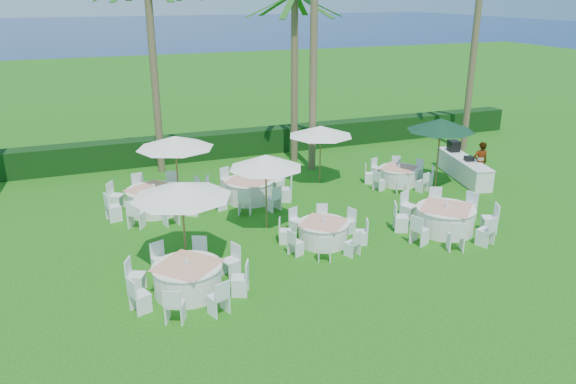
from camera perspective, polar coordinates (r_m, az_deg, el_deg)
name	(u,v)px	position (r m, az deg, el deg)	size (l,w,h in m)	color
ground	(308,262)	(16.90, 2.09, -7.11)	(120.00, 120.00, 0.00)	#185A0F
hedge	(211,145)	(27.44, -7.79, 4.72)	(34.00, 1.00, 1.20)	black
ocean	(98,33)	(116.24, -18.76, 15.00)	(260.00, 260.00, 0.00)	#081052
banquet_table_a	(188,278)	(15.33, -10.15, -8.60)	(3.18, 3.18, 0.98)	white
banquet_table_b	(323,232)	(17.97, 3.59, -4.10)	(2.75, 2.75, 0.87)	white
banquet_table_c	(445,219)	(19.50, 15.67, -2.63)	(3.32, 3.32, 1.02)	white
banquet_table_d	(154,200)	(21.02, -13.42, -0.75)	(3.50, 3.50, 1.05)	white
banquet_table_e	(249,190)	(21.60, -3.94, 0.25)	(3.22, 3.22, 0.99)	white
banquet_table_f	(399,175)	(23.88, 11.17, 1.68)	(2.78, 2.78, 0.87)	white
umbrella_a	(181,190)	(16.05, -10.78, 0.21)	(2.88, 2.88, 2.59)	brown
umbrella_b	(266,162)	(18.40, -2.28, 3.11)	(2.48, 2.48, 2.60)	brown
umbrella_c	(175,142)	(21.13, -11.41, 4.99)	(2.88, 2.88, 2.62)	brown
umbrella_d	(321,131)	(23.24, 3.33, 6.22)	(2.70, 2.70, 2.41)	brown
umbrella_green	(441,125)	(23.27, 15.27, 6.62)	(2.72, 2.72, 2.87)	brown
buffet_table	(463,167)	(25.28, 17.37, 2.41)	(1.62, 3.96, 1.38)	white
staff_person	(480,162)	(24.81, 18.93, 2.87)	(0.64, 0.42, 1.76)	gray
palm_b	(154,68)	(24.88, -13.48, 12.14)	(4.32, 4.32, 8.22)	brown
palm_c	(314,5)	(24.43, 2.68, 18.40)	(4.37, 4.24, 13.14)	brown
palm_d	(294,71)	(26.01, 0.66, 12.19)	(4.40, 4.11, 7.54)	brown
palm_e	(475,34)	(29.08, 18.51, 14.95)	(4.40, 4.13, 10.42)	brown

